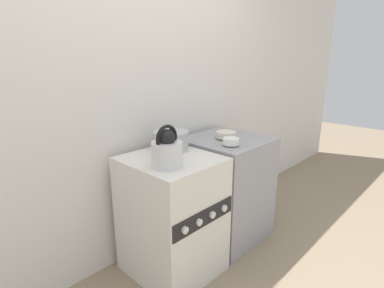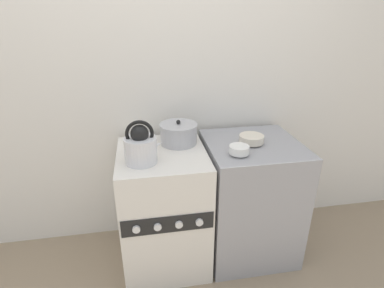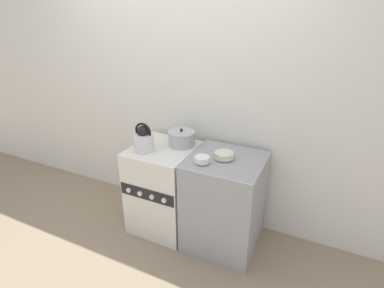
{
  "view_description": "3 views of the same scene",
  "coord_description": "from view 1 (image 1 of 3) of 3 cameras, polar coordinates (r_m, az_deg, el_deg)",
  "views": [
    {
      "loc": [
        -1.23,
        -1.08,
        1.45
      ],
      "look_at": [
        0.19,
        0.28,
        0.89
      ],
      "focal_mm": 28.0,
      "sensor_mm": 36.0,
      "label": 1
    },
    {
      "loc": [
        -0.11,
        -1.39,
        1.63
      ],
      "look_at": [
        0.2,
        0.32,
        0.87
      ],
      "focal_mm": 28.0,
      "sensor_mm": 36.0,
      "label": 2
    },
    {
      "loc": [
        1.28,
        -1.79,
        1.97
      ],
      "look_at": [
        0.3,
        0.28,
        0.94
      ],
      "focal_mm": 28.0,
      "sensor_mm": 36.0,
      "label": 3
    }
  ],
  "objects": [
    {
      "name": "ground_plane",
      "position": [
        2.19,
        2.2,
        -25.67
      ],
      "size": [
        12.0,
        12.0,
        0.0
      ],
      "primitive_type": "plane",
      "color": "gray"
    },
    {
      "name": "wall_back",
      "position": [
        2.15,
        -11.16,
        10.22
      ],
      "size": [
        7.0,
        0.06,
        2.5
      ],
      "color": "silver",
      "rests_on": "ground_plane"
    },
    {
      "name": "stove",
      "position": [
        2.12,
        -3.8,
        -13.42
      ],
      "size": [
        0.55,
        0.61,
        0.83
      ],
      "color": "silver",
      "rests_on": "ground_plane"
    },
    {
      "name": "counter",
      "position": [
        2.52,
        6.36,
        -8.3
      ],
      "size": [
        0.61,
        0.6,
        0.85
      ],
      "color": "#99999E",
      "rests_on": "ground_plane"
    },
    {
      "name": "kettle",
      "position": [
        1.76,
        -4.74,
        -1.28
      ],
      "size": [
        0.23,
        0.19,
        0.26
      ],
      "color": "silver",
      "rests_on": "stove"
    },
    {
      "name": "cooking_pot",
      "position": [
        2.1,
        -3.94,
        0.66
      ],
      "size": [
        0.25,
        0.25,
        0.16
      ],
      "color": "#B2B2B7",
      "rests_on": "stove"
    },
    {
      "name": "enamel_bowl",
      "position": [
        2.35,
        6.48,
        1.77
      ],
      "size": [
        0.16,
        0.16,
        0.06
      ],
      "color": "beige",
      "rests_on": "counter"
    },
    {
      "name": "small_ceramic_bowl",
      "position": [
        2.16,
        7.42,
        0.49
      ],
      "size": [
        0.12,
        0.12,
        0.06
      ],
      "color": "white",
      "rests_on": "counter"
    }
  ]
}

